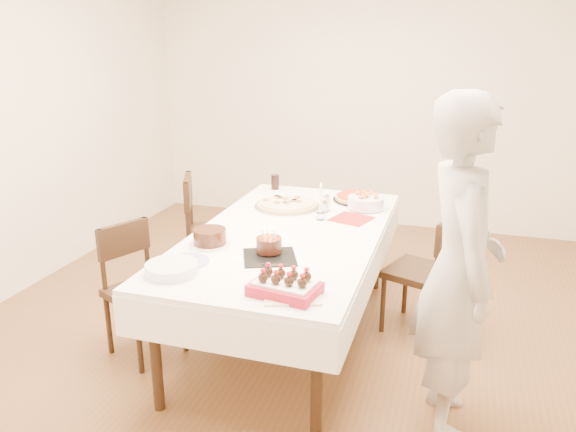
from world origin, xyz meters
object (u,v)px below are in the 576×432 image
(dining_table, at_px, (288,286))
(birthday_cake, at_px, (269,239))
(cola_glass, at_px, (275,182))
(layer_cake, at_px, (210,237))
(chair_left_savory, at_px, (216,233))
(person, at_px, (459,271))
(pasta_bowl, at_px, (366,202))
(pizza_pepperoni, at_px, (358,198))
(pizza_white, at_px, (287,205))
(chair_left_dessert, at_px, (144,292))
(taper_candle, at_px, (321,201))
(strawberry_box, at_px, (285,287))
(chair_right_savory, at_px, (419,272))

(dining_table, xyz_separation_m, birthday_cake, (0.01, -0.38, 0.46))
(cola_glass, xyz_separation_m, layer_cake, (0.03, -1.31, -0.01))
(dining_table, height_order, chair_left_savory, chair_left_savory)
(chair_left_savory, distance_m, cola_glass, 0.63)
(dining_table, height_order, person, person)
(pasta_bowl, bearing_deg, pizza_pepperoni, 115.42)
(person, height_order, layer_cake, person)
(pizza_white, bearing_deg, layer_cake, -103.83)
(chair_left_dessert, distance_m, taper_candle, 1.28)
(cola_glass, bearing_deg, dining_table, -66.82)
(pizza_white, relative_size, strawberry_box, 1.47)
(dining_table, xyz_separation_m, chair_left_savory, (-0.76, 0.55, 0.09))
(cola_glass, bearing_deg, pasta_bowl, -21.74)
(pizza_pepperoni, bearing_deg, chair_left_savory, -164.96)
(person, distance_m, pizza_white, 1.62)
(strawberry_box, bearing_deg, layer_cake, 141.58)
(strawberry_box, bearing_deg, chair_left_savory, 125.73)
(chair_right_savory, bearing_deg, taper_candle, -155.07)
(person, height_order, pizza_pepperoni, person)
(pizza_white, bearing_deg, chair_left_dessert, -123.98)
(birthday_cake, height_order, strawberry_box, birthday_cake)
(pasta_bowl, xyz_separation_m, cola_glass, (-0.79, 0.32, 0.01))
(chair_right_savory, xyz_separation_m, chair_left_dessert, (-1.61, -0.81, -0.01))
(pizza_pepperoni, height_order, taper_candle, taper_candle)
(chair_left_dessert, xyz_separation_m, birthday_cake, (0.81, 0.07, 0.42))
(pizza_white, relative_size, pizza_pepperoni, 1.28)
(pasta_bowl, distance_m, strawberry_box, 1.50)
(person, bearing_deg, dining_table, 47.94)
(person, xyz_separation_m, pizza_pepperoni, (-0.75, 1.41, -0.09))
(pizza_white, xyz_separation_m, strawberry_box, (0.41, -1.36, 0.02))
(birthday_cake, xyz_separation_m, strawberry_box, (0.25, -0.48, -0.05))
(taper_candle, xyz_separation_m, cola_glass, (-0.54, 0.65, -0.07))
(strawberry_box, bearing_deg, pasta_bowl, 84.89)
(pizza_pepperoni, bearing_deg, layer_cake, -119.24)
(dining_table, relative_size, layer_cake, 8.60)
(dining_table, height_order, layer_cake, layer_cake)
(taper_candle, xyz_separation_m, layer_cake, (-0.51, -0.66, -0.08))
(strawberry_box, bearing_deg, chair_left_dessert, 158.70)
(dining_table, relative_size, pizza_pepperoni, 5.69)
(dining_table, bearing_deg, pizza_white, 108.00)
(dining_table, height_order, chair_right_savory, chair_right_savory)
(pizza_white, xyz_separation_m, cola_glass, (-0.25, 0.45, 0.04))
(chair_left_savory, relative_size, person, 0.55)
(chair_right_savory, xyz_separation_m, pasta_bowl, (-0.42, 0.27, 0.37))
(chair_left_savory, bearing_deg, chair_left_dessert, 63.76)
(pizza_white, bearing_deg, dining_table, -72.00)
(pizza_pepperoni, bearing_deg, strawberry_box, -91.37)
(chair_left_savory, height_order, pizza_pepperoni, chair_left_savory)
(strawberry_box, bearing_deg, taper_candle, 95.80)
(pizza_pepperoni, relative_size, birthday_cake, 2.53)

